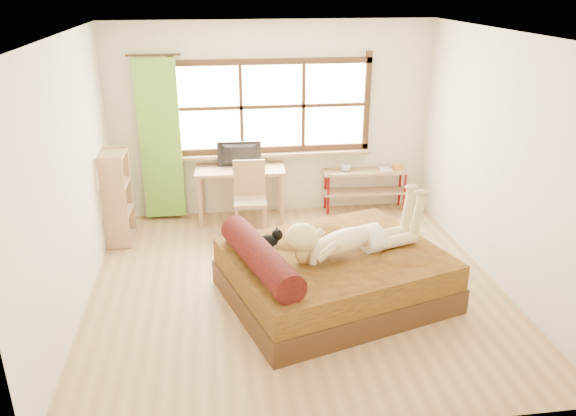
{
  "coord_description": "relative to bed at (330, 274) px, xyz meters",
  "views": [
    {
      "loc": [
        -0.83,
        -5.44,
        3.18
      ],
      "look_at": [
        -0.06,
        0.2,
        0.86
      ],
      "focal_mm": 35.0,
      "sensor_mm": 36.0,
      "label": 1
    }
  ],
  "objects": [
    {
      "name": "floor",
      "position": [
        -0.32,
        0.32,
        -0.29
      ],
      "size": [
        4.5,
        4.5,
        0.0
      ],
      "primitive_type": "plane",
      "color": "#9E754C",
      "rests_on": "ground"
    },
    {
      "name": "ceiling",
      "position": [
        -0.32,
        0.32,
        2.41
      ],
      "size": [
        4.5,
        4.5,
        0.0
      ],
      "primitive_type": "plane",
      "rotation": [
        3.14,
        0.0,
        0.0
      ],
      "color": "white",
      "rests_on": "wall_back"
    },
    {
      "name": "wall_back",
      "position": [
        -0.32,
        2.57,
        1.06
      ],
      "size": [
        4.5,
        0.0,
        4.5
      ],
      "primitive_type": "plane",
      "rotation": [
        1.57,
        0.0,
        0.0
      ],
      "color": "silver",
      "rests_on": "floor"
    },
    {
      "name": "wall_front",
      "position": [
        -0.32,
        -1.93,
        1.06
      ],
      "size": [
        4.5,
        0.0,
        4.5
      ],
      "primitive_type": "plane",
      "rotation": [
        -1.57,
        0.0,
        0.0
      ],
      "color": "silver",
      "rests_on": "floor"
    },
    {
      "name": "wall_left",
      "position": [
        -2.57,
        0.32,
        1.06
      ],
      "size": [
        0.0,
        4.5,
        4.5
      ],
      "primitive_type": "plane",
      "rotation": [
        1.57,
        0.0,
        1.57
      ],
      "color": "silver",
      "rests_on": "floor"
    },
    {
      "name": "wall_right",
      "position": [
        1.93,
        0.32,
        1.06
      ],
      "size": [
        0.0,
        4.5,
        4.5
      ],
      "primitive_type": "plane",
      "rotation": [
        1.57,
        0.0,
        -1.57
      ],
      "color": "silver",
      "rests_on": "floor"
    },
    {
      "name": "window",
      "position": [
        -0.32,
        2.54,
        1.22
      ],
      "size": [
        2.8,
        0.16,
        1.46
      ],
      "color": "#FFEDBF",
      "rests_on": "wall_back"
    },
    {
      "name": "curtain",
      "position": [
        -1.87,
        2.45,
        0.86
      ],
      "size": [
        0.55,
        0.1,
        2.2
      ],
      "primitive_type": "cube",
      "color": "#4E9929",
      "rests_on": "wall_back"
    },
    {
      "name": "bed",
      "position": [
        0.0,
        0.0,
        0.0
      ],
      "size": [
        2.58,
        2.29,
        0.82
      ],
      "rotation": [
        0.0,
        0.0,
        0.3
      ],
      "color": "#392411",
      "rests_on": "floor"
    },
    {
      "name": "woman",
      "position": [
        0.2,
        -0.03,
        0.57
      ],
      "size": [
        1.58,
        0.86,
        0.65
      ],
      "primitive_type": null,
      "rotation": [
        0.0,
        0.0,
        0.3
      ],
      "color": "#D4B189",
      "rests_on": "bed"
    },
    {
      "name": "kitten",
      "position": [
        -0.67,
        0.12,
        0.38
      ],
      "size": [
        0.35,
        0.22,
        0.26
      ],
      "primitive_type": null,
      "rotation": [
        0.0,
        0.0,
        0.3
      ],
      "color": "black",
      "rests_on": "bed"
    },
    {
      "name": "desk",
      "position": [
        -0.81,
        2.27,
        0.37
      ],
      "size": [
        1.25,
        0.62,
        0.77
      ],
      "rotation": [
        0.0,
        0.0,
        -0.04
      ],
      "color": "#9E7B55",
      "rests_on": "floor"
    },
    {
      "name": "monitor",
      "position": [
        -0.81,
        2.32,
        0.65
      ],
      "size": [
        0.61,
        0.11,
        0.35
      ],
      "primitive_type": "imported",
      "rotation": [
        0.0,
        0.0,
        3.1
      ],
      "color": "black",
      "rests_on": "desk"
    },
    {
      "name": "chair",
      "position": [
        -0.7,
        1.91,
        0.24
      ],
      "size": [
        0.45,
        0.45,
        0.96
      ],
      "rotation": [
        0.0,
        0.0,
        -0.04
      ],
      "color": "#9E7B55",
      "rests_on": "floor"
    },
    {
      "name": "pipe_shelf",
      "position": [
        1.03,
        2.39,
        0.16
      ],
      "size": [
        1.24,
        0.35,
        0.7
      ],
      "rotation": [
        0.0,
        0.0,
        -0.03
      ],
      "color": "#9E7B55",
      "rests_on": "floor"
    },
    {
      "name": "cup",
      "position": [
        0.72,
        2.39,
        0.38
      ],
      "size": [
        0.14,
        0.14,
        0.11
      ],
      "primitive_type": "imported",
      "rotation": [
        0.0,
        0.0,
        -0.03
      ],
      "color": "gray",
      "rests_on": "pipe_shelf"
    },
    {
      "name": "book",
      "position": [
        1.22,
        2.39,
        0.33
      ],
      "size": [
        0.18,
        0.24,
        0.02
      ],
      "primitive_type": "imported",
      "rotation": [
        0.0,
        0.0,
        -0.03
      ],
      "color": "gray",
      "rests_on": "pipe_shelf"
    },
    {
      "name": "bookshelf",
      "position": [
        -2.4,
        1.76,
        0.32
      ],
      "size": [
        0.31,
        0.53,
        1.21
      ],
      "rotation": [
        0.0,
        0.0,
        -0.02
      ],
      "color": "#9E7B55",
      "rests_on": "floor"
    }
  ]
}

